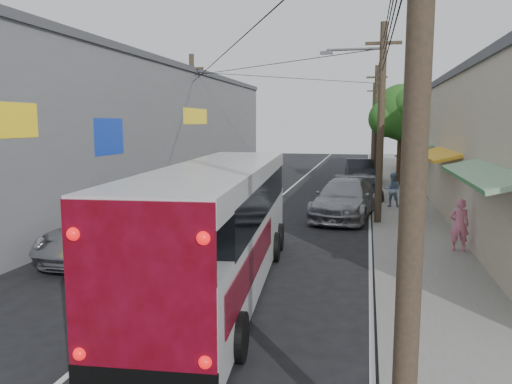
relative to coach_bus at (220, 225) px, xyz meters
The scene contains 13 objects.
ground 4.55m from the coach_bus, 106.26° to the right, with size 120.00×120.00×0.00m, color black.
sidewalk 16.84m from the coach_bus, 71.55° to the left, with size 3.00×80.00×0.12m, color slate.
building_right 20.47m from the coach_bus, 61.32° to the left, with size 7.09×40.00×6.25m.
building_left 17.07m from the coach_bus, 124.87° to the left, with size 7.20×36.00×7.25m.
utility_poles 16.54m from the coach_bus, 83.21° to the left, with size 11.80×45.28×8.00m.
street_tree 22.86m from the coach_bus, 75.48° to the left, with size 4.40×4.00×6.60m.
coach_bus is the anchor object (origin of this frame).
jeepney 4.95m from the coach_bus, 152.71° to the left, with size 2.48×5.39×1.50m, color silver.
parked_suv 10.59m from the coach_bus, 75.69° to the left, with size 2.34×5.75×1.67m, color gray.
parked_car_mid 16.30m from the coach_bus, 77.91° to the left, with size 1.68×4.19×1.43m, color #26262B.
parked_car_far 23.32m from the coach_bus, 82.51° to the left, with size 1.75×5.02×1.65m, color black.
pedestrian_near 8.00m from the coach_bus, 36.55° to the left, with size 0.61×0.40×1.66m, color pink.
pedestrian_far 13.83m from the coach_bus, 69.90° to the left, with size 0.80×0.63×1.65m, color #7B8DB3.
Camera 1 is at (4.71, -7.57, 4.12)m, focal length 35.00 mm.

